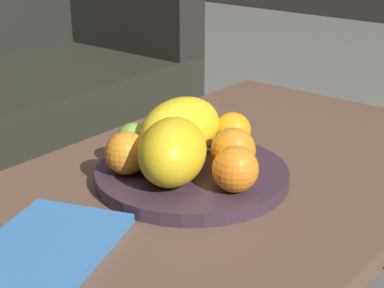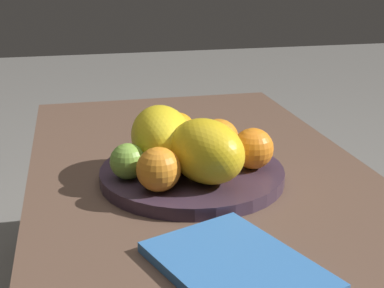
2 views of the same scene
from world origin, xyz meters
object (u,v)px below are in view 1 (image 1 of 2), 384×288
Objects in this scene: fruit_bowl at (192,175)px; banana_bunch at (181,146)px; orange_front at (233,150)px; orange_left at (232,131)px; coffee_table at (213,201)px; melon_large_front at (181,128)px; magazine at (46,247)px; melon_smaller_beside at (173,152)px; apple_front at (133,140)px; orange_right at (126,153)px; orange_back at (235,169)px.

fruit_bowl is 0.07m from banana_bunch.
orange_front reaches higher than orange_left.
coffee_table is 0.12m from orange_front.
melon_large_front is (0.01, 0.08, 0.13)m from coffee_table.
melon_large_front reaches higher than magazine.
banana_bunch is (-0.11, 0.04, -0.01)m from orange_left.
melon_smaller_beside is 2.41× the size of apple_front.
coffee_table is at bearing 110.17° from orange_front.
orange_right is (-0.12, 0.03, -0.02)m from melon_large_front.
melon_large_front is 0.18m from orange_back.
apple_front is (-0.06, 0.19, -0.01)m from orange_front.
orange_right is (-0.13, 0.15, -0.00)m from orange_front.
melon_smaller_beside is 2.05× the size of orange_right.
melon_large_front reaches higher than orange_right.
orange_right reaches higher than banana_bunch.
magazine is at bearing 178.90° from orange_left.
fruit_bowl reaches higher than magazine.
orange_back is 0.32× the size of magazine.
orange_left is 0.23m from orange_right.
orange_left is at bearing -22.66° from banana_bunch.
melon_large_front is 2.47× the size of orange_left.
orange_front is 0.39m from magazine.
coffee_table is at bearing -43.27° from orange_right.
melon_large_front reaches higher than fruit_bowl.
orange_left is (0.20, 0.01, -0.02)m from melon_smaller_beside.
fruit_bowl is 2.15× the size of banana_bunch.
orange_front is at bearing -71.70° from apple_front.
melon_smaller_beside is at bearing -107.69° from apple_front.
melon_large_front is 2.75× the size of apple_front.
melon_large_front reaches higher than orange_front.
orange_back is (-0.03, -0.12, 0.05)m from fruit_bowl.
orange_left is 0.95× the size of orange_right.
orange_right is 0.12m from banana_bunch.
melon_large_front is at bearing -12.05° from orange_right.
melon_smaller_beside is 2.16× the size of orange_left.
coffee_table is at bearing -163.01° from orange_left.
orange_right is at bearing 167.95° from melon_large_front.
melon_smaller_beside reaches higher than orange_front.
orange_left is at bearing -19.54° from orange_right.
magazine is at bearing 178.06° from fruit_bowl.
melon_large_front and melon_smaller_beside have the same top height.
fruit_bowl is 4.48× the size of orange_back.
apple_front is at bearing 127.48° from melon_large_front.
orange_left is 1.11× the size of apple_front.
melon_smaller_beside is at bearing 111.83° from orange_back.
banana_bunch is at bearing 157.34° from orange_left.
magazine is at bearing -174.40° from banana_bunch.
orange_front is 0.11m from banana_bunch.
orange_back reaches higher than banana_bunch.
melon_smaller_beside reaches higher than orange_back.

